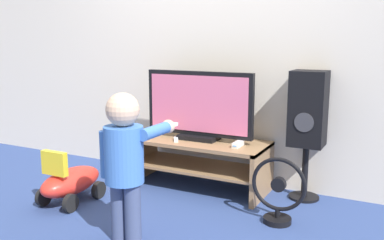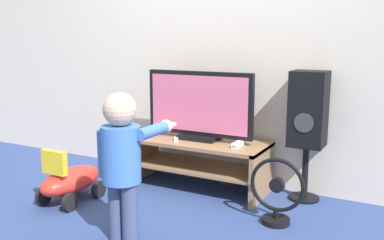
{
  "view_description": "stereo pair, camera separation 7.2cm",
  "coord_description": "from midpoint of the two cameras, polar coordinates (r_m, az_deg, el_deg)",
  "views": [
    {
      "loc": [
        1.61,
        -2.96,
        1.28
      ],
      "look_at": [
        0.0,
        0.15,
        0.62
      ],
      "focal_mm": 40.0,
      "sensor_mm": 36.0,
      "label": 1
    },
    {
      "loc": [
        1.68,
        -2.92,
        1.28
      ],
      "look_at": [
        0.0,
        0.15,
        0.62
      ],
      "focal_mm": 40.0,
      "sensor_mm": 36.0,
      "label": 2
    }
  ],
  "objects": [
    {
      "name": "television",
      "position": [
        3.66,
        0.35,
        1.83
      ],
      "size": [
        0.98,
        0.2,
        0.59
      ],
      "color": "black",
      "rests_on": "tv_stand"
    },
    {
      "name": "remote_secondary",
      "position": [
        3.67,
        -2.72,
        -2.6
      ],
      "size": [
        0.1,
        0.13,
        0.03
      ],
      "color": "white",
      "rests_on": "tv_stand"
    },
    {
      "name": "ground_plane",
      "position": [
        3.61,
        -1.73,
        -10.16
      ],
      "size": [
        16.0,
        16.0,
        0.0
      ],
      "primitive_type": "plane",
      "color": "navy"
    },
    {
      "name": "floor_fan",
      "position": [
        3.1,
        10.76,
        -9.62
      ],
      "size": [
        0.39,
        0.2,
        0.48
      ],
      "color": "black",
      "rests_on": "ground_plane"
    },
    {
      "name": "wall_back",
      "position": [
        3.9,
        2.5,
        10.93
      ],
      "size": [
        10.0,
        0.06,
        2.6
      ],
      "color": "silver",
      "rests_on": "ground_plane"
    },
    {
      "name": "child",
      "position": [
        2.72,
        -9.62,
        -4.69
      ],
      "size": [
        0.37,
        0.53,
        0.97
      ],
      "color": "#3F4C72",
      "rests_on": "ground_plane"
    },
    {
      "name": "speaker_tower",
      "position": [
        3.49,
        14.63,
        0.92
      ],
      "size": [
        0.27,
        0.25,
        1.05
      ],
      "color": "black",
      "rests_on": "ground_plane"
    },
    {
      "name": "remote_primary",
      "position": [
        3.85,
        -6.31,
        -2.04
      ],
      "size": [
        0.09,
        0.13,
        0.03
      ],
      "color": "white",
      "rests_on": "tv_stand"
    },
    {
      "name": "tv_stand",
      "position": [
        3.73,
        0.18,
        -4.77
      ],
      "size": [
        1.22,
        0.52,
        0.43
      ],
      "color": "#93704C",
      "rests_on": "ground_plane"
    },
    {
      "name": "game_console",
      "position": [
        3.48,
        5.58,
        -3.22
      ],
      "size": [
        0.05,
        0.16,
        0.04
      ],
      "color": "white",
      "rests_on": "tv_stand"
    },
    {
      "name": "ride_on_toy",
      "position": [
        3.57,
        -16.49,
        -7.85
      ],
      "size": [
        0.32,
        0.59,
        0.46
      ],
      "color": "red",
      "rests_on": "ground_plane"
    }
  ]
}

